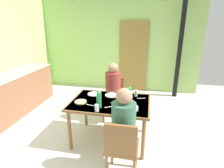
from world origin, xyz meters
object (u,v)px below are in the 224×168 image
at_px(dining_table, 110,106).
at_px(chair_near_diner, 122,147).
at_px(water_bottle_green_near, 99,99).
at_px(person_far_diner, 113,85).
at_px(water_bottle_green_far, 129,95).
at_px(person_near_diner, 124,121).
at_px(chair_far_diner, 114,96).
at_px(kitchen_counter, 11,95).
at_px(serving_bowl_center, 132,108).

xyz_separation_m(dining_table, chair_near_diner, (0.32, -0.79, -0.15)).
bearing_deg(water_bottle_green_near, chair_near_diner, -51.84).
relative_size(person_far_diner, water_bottle_green_far, 2.76).
height_order(person_near_diner, water_bottle_green_near, person_near_diner).
bearing_deg(water_bottle_green_far, chair_far_diner, 116.84).
relative_size(chair_near_diner, chair_far_diner, 1.00).
relative_size(kitchen_counter, chair_near_diner, 2.79).
bearing_deg(water_bottle_green_far, kitchen_counter, 170.20).
distance_m(kitchen_counter, person_far_diner, 2.25).
bearing_deg(person_far_diner, serving_bowl_center, 117.96).
relative_size(chair_near_diner, water_bottle_green_far, 3.12).
distance_m(chair_near_diner, water_bottle_green_far, 0.89).
distance_m(dining_table, water_bottle_green_far, 0.37).
bearing_deg(water_bottle_green_far, water_bottle_green_near, -147.59).
relative_size(chair_far_diner, water_bottle_green_far, 3.12).
bearing_deg(chair_near_diner, water_bottle_green_far, 91.06).
xyz_separation_m(chair_near_diner, person_near_diner, (-0.00, 0.14, 0.28)).
height_order(chair_far_diner, water_bottle_green_near, water_bottle_green_near).
xyz_separation_m(kitchen_counter, person_near_diner, (2.62, -1.13, 0.33)).
bearing_deg(person_near_diner, water_bottle_green_far, 91.28).
relative_size(kitchen_counter, water_bottle_green_near, 8.65).
distance_m(person_near_diner, serving_bowl_center, 0.44).
bearing_deg(serving_bowl_center, chair_near_diner, -96.56).
bearing_deg(chair_near_diner, dining_table, 111.71).
bearing_deg(person_near_diner, kitchen_counter, 156.64).
bearing_deg(water_bottle_green_far, person_near_diner, -88.72).
height_order(kitchen_counter, water_bottle_green_near, water_bottle_green_near).
xyz_separation_m(chair_far_diner, person_far_diner, (-0.00, -0.14, 0.28)).
xyz_separation_m(person_near_diner, serving_bowl_center, (0.07, 0.43, -0.03)).
bearing_deg(water_bottle_green_near, person_far_diner, 88.15).
bearing_deg(person_far_diner, chair_far_diner, -90.00).
relative_size(kitchen_counter, person_far_diner, 3.15).
xyz_separation_m(chair_far_diner, person_near_diner, (0.41, -1.45, 0.28)).
xyz_separation_m(kitchen_counter, person_far_diner, (2.22, 0.18, 0.33)).
distance_m(kitchen_counter, chair_near_diner, 2.91).
height_order(chair_far_diner, serving_bowl_center, chair_far_diner).
relative_size(person_near_diner, water_bottle_green_far, 2.76).
bearing_deg(dining_table, person_near_diner, -64.33).
height_order(water_bottle_green_far, serving_bowl_center, water_bottle_green_far).
distance_m(person_far_diner, water_bottle_green_far, 0.75).
distance_m(kitchen_counter, water_bottle_green_far, 2.68).
bearing_deg(dining_table, water_bottle_green_far, 4.54).
xyz_separation_m(dining_table, water_bottle_green_far, (0.30, 0.02, 0.21)).
bearing_deg(person_near_diner, chair_near_diner, -90.00).
distance_m(kitchen_counter, person_near_diner, 2.88).
distance_m(chair_near_diner, water_bottle_green_near, 0.79).
distance_m(person_far_diner, serving_bowl_center, 1.00).
xyz_separation_m(person_near_diner, person_far_diner, (-0.41, 1.32, 0.00)).
distance_m(person_near_diner, water_bottle_green_far, 0.69).
bearing_deg(water_bottle_green_near, dining_table, 64.05).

